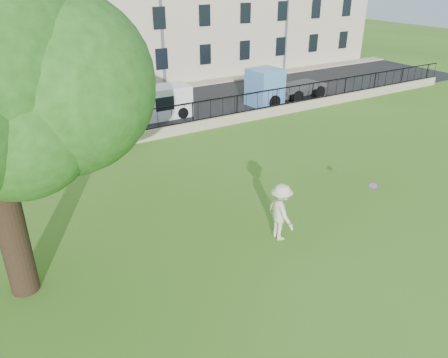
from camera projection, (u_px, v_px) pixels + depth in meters
ground at (280, 249)px, 14.73m from camera, size 120.00×120.00×0.00m
retaining_wall at (145, 136)px, 23.83m from camera, size 50.00×0.40×0.60m
iron_railing at (143, 121)px, 23.46m from camera, size 50.00×0.05×1.13m
street at (117, 118)px, 27.58m from camera, size 60.00×9.00×0.01m
sidewalk at (93, 98)px, 31.56m from camera, size 60.00×1.40×0.12m
man at (281, 212)px, 14.89m from camera, size 0.89×1.40×2.07m
frisbee at (373, 186)px, 15.81m from camera, size 0.35×0.35×0.12m
white_van at (153, 103)px, 27.09m from camera, size 4.67×1.90×1.95m
blue_truck at (286, 83)px, 30.70m from camera, size 6.08×2.63×2.48m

